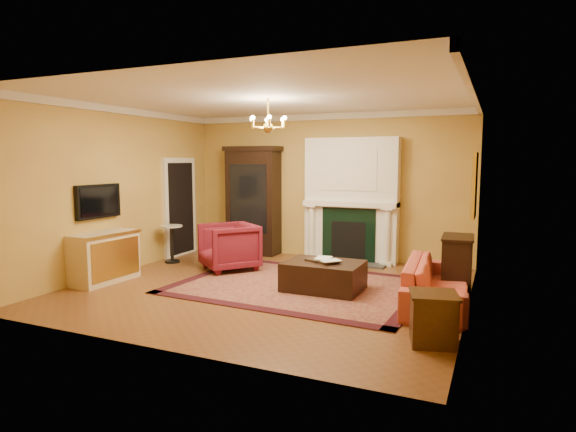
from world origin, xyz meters
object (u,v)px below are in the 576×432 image
Objects in this scene: commode at (104,257)px; coral_sofa at (437,276)px; wingback_armchair at (229,244)px; console_table at (457,265)px; china_cabinet at (254,203)px; leather_ottoman at (324,276)px; pedestal_table at (172,241)px; end_table at (433,320)px.

coral_sofa is at bearing 12.46° from commode.
wingback_armchair is 0.45× the size of coral_sofa.
commode is at bearing -165.00° from console_table.
commode is at bearing -110.57° from china_cabinet.
leather_ottoman is (3.59, 0.97, -0.18)m from commode.
commode is 1.34× the size of console_table.
pedestal_table is 5.86m from end_table.
coral_sofa reaches higher than end_table.
wingback_armchair is 1.39m from pedestal_table.
pedestal_table is at bearing 156.17° from end_table.
wingback_armchair is at bearing 150.36° from end_table.
leather_ottoman is (3.50, -0.76, -0.20)m from pedestal_table.
wingback_armchair reaches higher than commode.
leather_ottoman is at bearing 139.24° from end_table.
commode is at bearing -92.92° from wingback_armchair.
console_table is 2.09m from leather_ottoman.
wingback_armchair is at bearing 179.20° from console_table.
console_table is (0.20, 0.85, 0.00)m from coral_sofa.
wingback_armchair reaches higher than coral_sofa.
leather_ottoman is at bearing 22.01° from wingback_armchair.
commode reaches higher than leather_ottoman.
commode is 5.78m from console_table.
pedestal_table is (-1.38, 0.10, -0.04)m from wingback_armchair.
leather_ottoman is at bearing 84.07° from coral_sofa.
china_cabinet reaches higher than leather_ottoman.
console_table is at bearing 0.33° from pedestal_table.
wingback_armchair is 2.23m from leather_ottoman.
china_cabinet is 1.77m from wingback_armchair.
china_cabinet is 1.05× the size of coral_sofa.
china_cabinet is at bearing 56.70° from coral_sofa.
pedestal_table is (-1.06, -1.51, -0.68)m from china_cabinet.
coral_sofa reaches higher than pedestal_table.
china_cabinet is 4.06× the size of end_table.
coral_sofa is at bearing 28.75° from wingback_armchair.
china_cabinet is 2.97× the size of pedestal_table.
console_table is (0.06, 2.40, 0.15)m from end_table.
commode is 5.49m from end_table.
end_table is at bearing -23.83° from pedestal_table.
commode is (-1.47, -1.63, -0.06)m from wingback_armchair.
console_table is (5.42, 0.03, -0.02)m from pedestal_table.
end_table is at bearing -178.84° from coral_sofa.
pedestal_table is at bearing 89.74° from commode.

